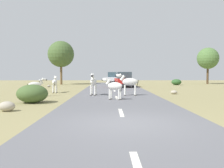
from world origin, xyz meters
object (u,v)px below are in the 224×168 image
Objects in this scene: zebra_1 at (129,82)px; bush_0 at (176,82)px; zebra_2 at (36,85)px; rock_1 at (174,92)px; tree_5 at (208,58)px; tree_2 at (61,54)px; car_0 at (113,78)px; rock_2 at (7,106)px; bush_1 at (32,94)px; rock_3 at (49,86)px; car_1 at (124,80)px; zebra_3 at (55,82)px; zebra_4 at (114,86)px; zebra_0 at (93,82)px.

zebra_1 is 17.38m from bush_0.
zebra_2 is 10.61m from rock_1.
tree_5 is at bearing 97.58° from zebra_2.
tree_2 is at bearing -176.58° from tree_5.
car_0 reaches higher than rock_2.
bush_1 is 14.96m from rock_3.
car_1 reaches higher than rock_2.
car_1 is at bearing -1.10° from rock_3.
car_0 is 3.23× the size of bush_0.
zebra_3 is at bearing -72.58° from rock_3.
tree_2 is (-7.49, -2.06, 3.47)m from car_0.
zebra_3 is 7.47m from zebra_4.
bush_0 is 17.01m from rock_3.
rock_2 reaches higher than rock_3.
zebra_1 is at bearing 93.67° from car_0.
car_0 is 14.36m from tree_5.
zebra_4 is at bearing -138.88° from rock_1.
bush_0 is at bearing -26.61° from zebra_1.
zebra_2 is at bearing 92.49° from zebra_1.
rock_3 is (-21.79, -7.33, -3.68)m from tree_5.
bush_1 reaches higher than rock_1.
bush_1 is (-5.79, -3.82, -0.50)m from zebra_1.
zebra_4 is (5.52, -2.40, 0.07)m from zebra_2.
tree_5 is at bearing 49.14° from bush_1.
tree_5 reaches higher than bush_1.
rock_1 is 1.33× the size of rock_3.
zebra_3 is 9.99m from car_1.
zebra_1 is 1.28× the size of bush_0.
car_0 is at bearing 15.38° from tree_2.
zebra_1 is 19.12m from tree_2.
rock_3 is at bearing 99.83° from zebra_3.
zebra_2 is 12.99m from car_1.
car_0 is 8.51m from tree_2.
zebra_3 is at bearing 92.14° from bush_1.
rock_2 is (-5.97, -6.79, -0.81)m from zebra_1.
zebra_1 is 0.28× the size of tree_2.
car_0 is 26.31m from rock_2.
tree_5 is (13.27, 18.21, 2.78)m from zebra_1.
tree_5 is 7.63× the size of rock_2.
tree_2 is 21.23m from bush_1.
zebra_3 is at bearing 90.40° from rock_2.
tree_5 is (19.93, 18.47, 3.00)m from zebra_2.
car_0 is (5.28, 16.01, -0.03)m from zebra_3.
zebra_0 is 1.00× the size of bush_1.
rock_1 is at bearing 107.04° from car_1.
car_1 is 15.28m from tree_5.
zebra_4 is at bearing 80.07° from car_1.
bush_0 is 3.37× the size of rock_3.
zebra_2 is 6.02m from zebra_4.
zebra_1 reaches higher than rock_3.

